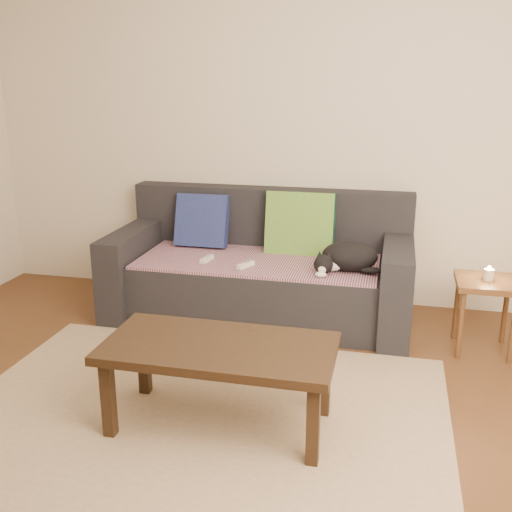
# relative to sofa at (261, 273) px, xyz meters

# --- Properties ---
(ground) EXTENTS (4.50, 4.50, 0.00)m
(ground) POSITION_rel_sofa_xyz_m (0.00, -1.57, -0.31)
(ground) COLOR brown
(ground) RESTS_ON ground
(back_wall) EXTENTS (4.50, 0.04, 2.60)m
(back_wall) POSITION_rel_sofa_xyz_m (0.00, 0.43, 0.99)
(back_wall) COLOR beige
(back_wall) RESTS_ON ground
(sofa) EXTENTS (2.10, 0.94, 0.87)m
(sofa) POSITION_rel_sofa_xyz_m (0.00, 0.00, 0.00)
(sofa) COLOR #232328
(sofa) RESTS_ON ground
(throw_blanket) EXTENTS (1.66, 0.74, 0.02)m
(throw_blanket) POSITION_rel_sofa_xyz_m (0.00, -0.09, 0.12)
(throw_blanket) COLOR #3C2546
(throw_blanket) RESTS_ON sofa
(cushion_navy) EXTENTS (0.39, 0.21, 0.40)m
(cushion_navy) POSITION_rel_sofa_xyz_m (-0.49, 0.17, 0.32)
(cushion_navy) COLOR navy
(cushion_navy) RESTS_ON throw_blanket
(cushion_green) EXTENTS (0.49, 0.21, 0.50)m
(cushion_green) POSITION_rel_sofa_xyz_m (0.25, 0.17, 0.32)
(cushion_green) COLOR #0D573B
(cushion_green) RESTS_ON throw_blanket
(cat) EXTENTS (0.44, 0.34, 0.19)m
(cat) POSITION_rel_sofa_xyz_m (0.63, -0.20, 0.22)
(cat) COLOR black
(cat) RESTS_ON throw_blanket
(wii_remote_a) EXTENTS (0.06, 0.15, 0.03)m
(wii_remote_a) POSITION_rel_sofa_xyz_m (-0.34, -0.21, 0.15)
(wii_remote_a) COLOR white
(wii_remote_a) RESTS_ON throw_blanket
(wii_remote_b) EXTENTS (0.10, 0.15, 0.03)m
(wii_remote_b) POSITION_rel_sofa_xyz_m (-0.04, -0.28, 0.15)
(wii_remote_b) COLOR white
(wii_remote_b) RESTS_ON throw_blanket
(side_table) EXTENTS (0.37, 0.37, 0.47)m
(side_table) POSITION_rel_sofa_xyz_m (1.49, -0.28, 0.08)
(side_table) COLOR brown
(side_table) RESTS_ON ground
(candle) EXTENTS (0.06, 0.06, 0.09)m
(candle) POSITION_rel_sofa_xyz_m (1.49, -0.28, 0.20)
(candle) COLOR beige
(candle) RESTS_ON side_table
(rug) EXTENTS (2.50, 1.80, 0.01)m
(rug) POSITION_rel_sofa_xyz_m (0.00, -1.42, -0.30)
(rug) COLOR tan
(rug) RESTS_ON ground
(coffee_table) EXTENTS (1.11, 0.55, 0.44)m
(coffee_table) POSITION_rel_sofa_xyz_m (0.13, -1.49, 0.08)
(coffee_table) COLOR black
(coffee_table) RESTS_ON rug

